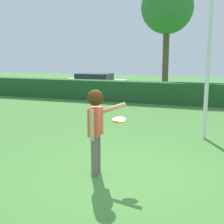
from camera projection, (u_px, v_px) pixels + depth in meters
ground_plane at (122, 175)px, 6.37m from camera, size 60.00×60.00×0.00m
person at (96, 121)px, 6.22m from camera, size 0.73×0.61×1.79m
frisbee at (119, 120)px, 6.23m from camera, size 0.27×0.27×0.08m
lamppost at (210, 27)px, 8.57m from camera, size 0.24×0.24×5.85m
hedge_row at (182, 94)px, 15.35m from camera, size 25.87×0.90×1.08m
parked_car_silver at (95, 82)px, 20.17m from camera, size 4.21×1.82×1.25m
maple_tree at (167, 8)px, 20.85m from camera, size 3.59×3.59×7.44m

